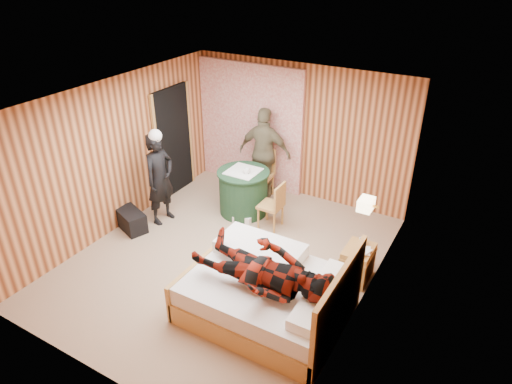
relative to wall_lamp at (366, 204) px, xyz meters
The scene contains 23 objects.
floor 2.36m from the wall_lamp, 166.83° to the right, with size 4.20×5.00×0.01m, color tan.
ceiling 2.31m from the wall_lamp, 166.83° to the right, with size 4.20×5.00×0.01m, color white.
wall_back 2.81m from the wall_lamp, 133.17° to the left, with size 4.20×0.02×2.50m, color #DE8D55.
wall_left 4.05m from the wall_lamp, behind, with size 0.02×5.00×2.50m, color #DE8D55.
wall_right 0.49m from the wall_lamp, 68.55° to the right, with size 0.02×5.00×2.50m, color #DE8D55.
curtain 3.53m from the wall_lamp, 145.89° to the left, with size 2.20×0.08×2.40m, color silver.
doorway 4.10m from the wall_lamp, 166.59° to the left, with size 0.06×0.90×2.05m, color black.
wall_lamp is the anchor object (origin of this frame).
bed 1.70m from the wall_lamp, 125.23° to the right, with size 2.00×1.57×1.08m.
nightstand 1.04m from the wall_lamp, 111.76° to the left, with size 0.40×0.54×0.52m.
round_table 2.74m from the wall_lamp, 159.65° to the left, with size 0.92×0.92×0.82m.
chair_far 3.03m from the wall_lamp, 146.35° to the left, with size 0.47×0.47×0.93m.
chair_near 2.02m from the wall_lamp, 157.35° to the left, with size 0.38×0.38×0.83m.
duffel_bag 3.98m from the wall_lamp, behind, with size 0.60×0.32×0.34m, color black.
sneaker_left 2.63m from the wall_lamp, 165.03° to the left, with size 0.26×0.11×0.12m, color white.
sneaker_right 2.83m from the wall_lamp, 167.20° to the left, with size 0.27×0.11×0.12m, color white.
woman_standing 3.53m from the wall_lamp, behind, with size 0.58×0.38×1.60m, color black.
man_at_table 2.98m from the wall_lamp, 145.47° to the left, with size 1.01×0.42×1.72m, color #6C6348.
man_on_bed 1.60m from the wall_lamp, 119.64° to the right, with size 1.77×0.67×0.86m, color maroon.
book_lower 0.77m from the wall_lamp, 126.57° to the left, with size 0.17×0.22×0.02m, color white.
book_upper 0.75m from the wall_lamp, 126.57° to the left, with size 0.16×0.22×0.02m, color white.
cup_nightstand 0.77m from the wall_lamp, 100.28° to the left, with size 0.10×0.10×0.09m, color white.
cup_table 2.52m from the wall_lamp, 159.93° to the left, with size 0.12×0.12×0.10m, color white.
Camera 1 is at (3.24, -4.69, 4.25)m, focal length 32.00 mm.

